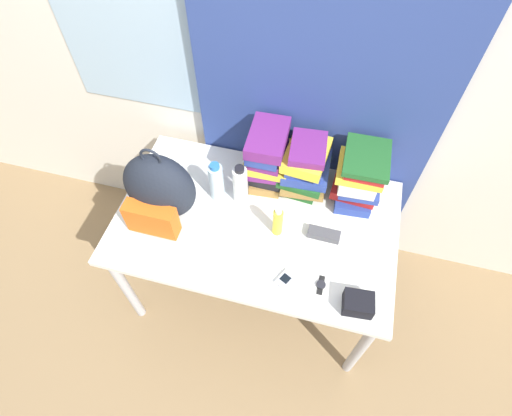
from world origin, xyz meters
name	(u,v)px	position (x,y,z in m)	size (l,w,h in m)	color
ground_plane	(238,348)	(0.00, 0.00, 0.00)	(12.00, 12.00, 0.00)	#8C704C
wall_back	(284,64)	(-0.01, 0.92, 1.25)	(6.00, 0.06, 2.50)	silver
curtain_blue	(320,78)	(0.17, 0.86, 1.25)	(1.15, 0.04, 2.50)	navy
desk	(256,228)	(0.00, 0.42, 0.65)	(1.35, 0.83, 0.72)	silver
backpack	(159,190)	(-0.44, 0.35, 0.90)	(0.34, 0.28, 0.43)	#1E232D
book_stack_left	(268,157)	(-0.01, 0.68, 0.89)	(0.22, 0.28, 0.32)	olive
book_stack_center	(306,166)	(0.18, 0.68, 0.87)	(0.24, 0.28, 0.29)	#1E5623
book_stack_right	(359,176)	(0.44, 0.68, 0.88)	(0.23, 0.28, 0.30)	navy
water_bottle	(216,182)	(-0.22, 0.51, 0.83)	(0.07, 0.07, 0.23)	silver
sports_bottle	(240,185)	(-0.10, 0.52, 0.84)	(0.07, 0.07, 0.24)	white
sunscreen_bottle	(278,222)	(0.11, 0.38, 0.81)	(0.05, 0.05, 0.18)	yellow
cell_phone	(285,279)	(0.20, 0.14, 0.73)	(0.09, 0.10, 0.02)	#B7BCC6
sunglasses_case	(324,234)	(0.33, 0.41, 0.74)	(0.15, 0.06, 0.04)	#47474C
camera_pouch	(358,304)	(0.52, 0.10, 0.76)	(0.13, 0.11, 0.07)	black
wristwatch	(321,285)	(0.36, 0.16, 0.73)	(0.04, 0.09, 0.01)	black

